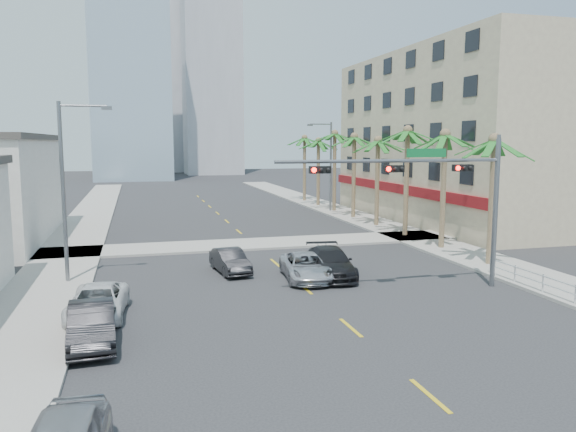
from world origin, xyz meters
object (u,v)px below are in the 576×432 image
at_px(car_lane_center, 306,267).
at_px(car_lane_right, 330,263).
at_px(traffic_signal_mast, 437,185).
at_px(car_parked_mid, 92,325).
at_px(car_lane_left, 230,261).
at_px(car_parked_far, 97,302).

relative_size(car_lane_center, car_lane_right, 0.94).
height_order(traffic_signal_mast, car_lane_center, traffic_signal_mast).
xyz_separation_m(car_lane_center, car_lane_right, (1.42, 0.26, 0.08)).
height_order(car_parked_mid, car_lane_right, car_lane_right).
bearing_deg(car_parked_mid, car_lane_left, 52.70).
bearing_deg(car_lane_right, traffic_signal_mast, -39.28).
relative_size(car_parked_far, car_lane_center, 0.97).
height_order(car_parked_mid, car_lane_left, car_parked_mid).
distance_m(traffic_signal_mast, car_parked_mid, 16.12).
distance_m(car_lane_left, car_lane_center, 4.35).
xyz_separation_m(car_parked_far, car_lane_left, (6.45, 6.46, -0.00)).
relative_size(car_parked_mid, car_lane_left, 1.13).
bearing_deg(traffic_signal_mast, car_lane_center, 143.97).
distance_m(car_parked_far, car_lane_left, 9.12).
distance_m(car_parked_far, car_lane_right, 12.14).
bearing_deg(car_lane_center, traffic_signal_mast, -30.00).
bearing_deg(car_parked_mid, car_lane_right, 29.26).
bearing_deg(car_lane_center, car_lane_right, 16.33).
relative_size(traffic_signal_mast, car_lane_left, 2.84).
xyz_separation_m(traffic_signal_mast, car_parked_far, (-15.18, -0.12, -4.41)).
bearing_deg(car_lane_right, car_parked_mid, -139.73).
bearing_deg(car_lane_center, car_lane_left, 150.26).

